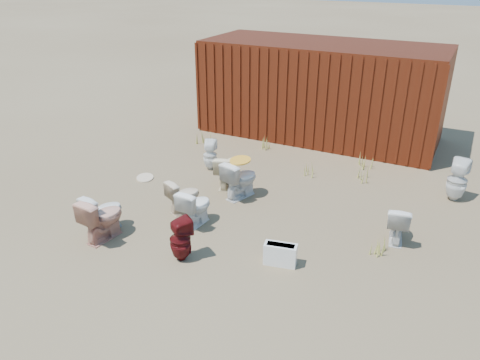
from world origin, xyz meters
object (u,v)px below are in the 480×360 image
at_px(toilet_front_pink, 102,218).
at_px(toilet_back_beige_left, 225,171).
at_px(toilet_front_e, 398,223).
at_px(toilet_back_yellowlid, 240,179).
at_px(toilet_back_e, 457,180).
at_px(toilet_front_a, 103,212).
at_px(toilet_back_a, 210,155).
at_px(shipping_container, 321,90).
at_px(toilet_front_maroon, 180,239).
at_px(toilet_back_beige_right, 184,196).
at_px(loose_tank, 280,254).
at_px(toilet_front_c, 195,207).

relative_size(toilet_front_pink, toilet_back_beige_left, 1.10).
bearing_deg(toilet_back_beige_left, toilet_front_e, 154.83).
xyz_separation_m(toilet_back_yellowlid, toilet_back_e, (3.78, 1.78, 0.03)).
xyz_separation_m(toilet_front_a, toilet_back_a, (0.29, 3.11, -0.02)).
distance_m(shipping_container, toilet_front_e, 5.38).
relative_size(toilet_front_pink, toilet_front_maroon, 1.06).
height_order(toilet_back_a, toilet_back_yellowlid, toilet_back_yellowlid).
distance_m(toilet_front_pink, toilet_back_yellowlid, 2.75).
xyz_separation_m(toilet_back_a, toilet_back_e, (4.99, 0.88, 0.08)).
bearing_deg(toilet_front_a, toilet_front_pink, 140.87).
height_order(toilet_front_a, toilet_back_beige_left, toilet_front_a).
bearing_deg(toilet_back_beige_right, toilet_back_e, -123.82).
xyz_separation_m(toilet_front_e, toilet_back_a, (-4.25, 1.13, 0.01)).
distance_m(toilet_front_a, toilet_front_pink, 0.26).
bearing_deg(toilet_back_e, toilet_front_pink, 46.29).
xyz_separation_m(toilet_front_a, toilet_front_e, (4.54, 1.98, -0.03)).
distance_m(toilet_front_e, toilet_back_beige_right, 3.78).
distance_m(toilet_front_pink, toilet_front_maroon, 1.50).
bearing_deg(toilet_front_e, loose_tank, 37.12).
bearing_deg(toilet_back_beige_left, toilet_back_beige_right, 65.23).
bearing_deg(loose_tank, toilet_front_e, 34.64).
distance_m(toilet_front_c, toilet_back_a, 2.43).
height_order(toilet_front_pink, toilet_front_maroon, toilet_front_pink).
relative_size(toilet_front_pink, toilet_front_e, 1.17).
distance_m(toilet_front_e, toilet_back_e, 2.15).
bearing_deg(toilet_front_pink, loose_tank, -161.53).
bearing_deg(toilet_back_beige_right, toilet_front_e, -144.11).
relative_size(toilet_front_e, toilet_back_e, 0.79).
distance_m(toilet_front_e, toilet_back_yellowlid, 3.05).
distance_m(toilet_front_maroon, toilet_back_beige_right, 1.56).
height_order(toilet_front_c, toilet_back_e, toilet_back_e).
xyz_separation_m(toilet_back_beige_right, loose_tank, (2.24, -0.75, -0.15)).
relative_size(toilet_front_e, toilet_back_beige_right, 1.02).
height_order(toilet_back_yellowlid, toilet_back_e, toilet_back_e).
bearing_deg(toilet_front_pink, toilet_back_a, -86.41).
relative_size(toilet_back_beige_left, loose_tank, 1.40).
xyz_separation_m(shipping_container, toilet_back_yellowlid, (-0.18, -4.24, -0.82)).
relative_size(toilet_front_a, toilet_front_pink, 0.92).
distance_m(toilet_back_yellowlid, loose_tank, 2.37).
bearing_deg(toilet_back_a, toilet_back_beige_right, 86.52).
xyz_separation_m(toilet_front_maroon, loose_tank, (1.42, 0.58, -0.19)).
height_order(toilet_back_beige_right, toilet_back_yellowlid, toilet_back_yellowlid).
xyz_separation_m(toilet_front_e, toilet_back_beige_right, (-3.70, -0.77, -0.01)).
bearing_deg(toilet_front_e, toilet_back_a, -24.05).
distance_m(toilet_back_a, toilet_back_yellowlid, 1.51).
height_order(toilet_front_maroon, toilet_back_yellowlid, toilet_back_yellowlid).
bearing_deg(shipping_container, toilet_front_a, -104.60).
distance_m(toilet_front_a, toilet_back_e, 6.62).
bearing_deg(toilet_front_maroon, toilet_back_beige_left, -43.32).
bearing_deg(toilet_front_e, toilet_back_beige_right, 2.63).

